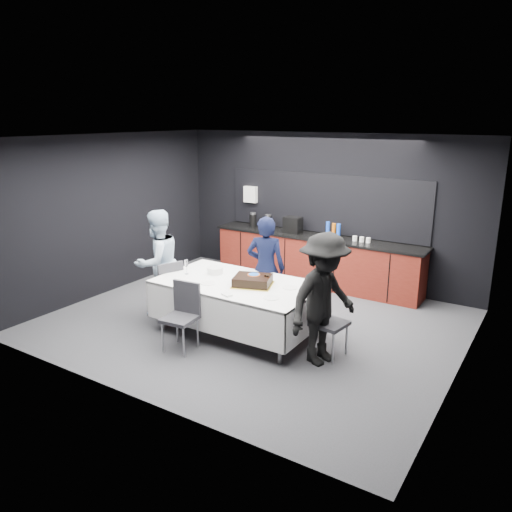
# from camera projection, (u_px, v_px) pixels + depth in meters

# --- Properties ---
(ground) EXTENTS (6.00, 6.00, 0.00)m
(ground) POSITION_uv_depth(u_px,v_px,m) (253.00, 323.00, 7.72)
(ground) COLOR #424247
(ground) RESTS_ON ground
(room_shell) EXTENTS (6.04, 5.04, 2.82)m
(room_shell) POSITION_uv_depth(u_px,v_px,m) (252.00, 204.00, 7.21)
(room_shell) COLOR white
(room_shell) RESTS_ON ground
(kitchenette) EXTENTS (4.10, 0.64, 2.05)m
(kitchenette) POSITION_uv_depth(u_px,v_px,m) (315.00, 256.00, 9.38)
(kitchenette) COLOR #58150D
(kitchenette) RESTS_ON ground
(party_table) EXTENTS (2.32, 1.32, 0.78)m
(party_table) POSITION_uv_depth(u_px,v_px,m) (238.00, 291.00, 7.22)
(party_table) COLOR #99999E
(party_table) RESTS_ON ground
(cake_assembly) EXTENTS (0.66, 0.60, 0.17)m
(cake_assembly) POSITION_uv_depth(u_px,v_px,m) (253.00, 281.00, 7.03)
(cake_assembly) COLOR yellow
(cake_assembly) RESTS_ON party_table
(plate_stack) EXTENTS (0.24, 0.24, 0.10)m
(plate_stack) POSITION_uv_depth(u_px,v_px,m) (215.00, 270.00, 7.55)
(plate_stack) COLOR white
(plate_stack) RESTS_ON party_table
(loose_plate_near) EXTENTS (0.21, 0.21, 0.01)m
(loose_plate_near) POSITION_uv_depth(u_px,v_px,m) (208.00, 283.00, 7.12)
(loose_plate_near) COLOR white
(loose_plate_near) RESTS_ON party_table
(loose_plate_right_a) EXTENTS (0.21, 0.21, 0.01)m
(loose_plate_right_a) POSITION_uv_depth(u_px,v_px,m) (290.00, 288.00, 6.94)
(loose_plate_right_a) COLOR white
(loose_plate_right_a) RESTS_ON party_table
(loose_plate_right_b) EXTENTS (0.21, 0.21, 0.01)m
(loose_plate_right_b) POSITION_uv_depth(u_px,v_px,m) (271.00, 298.00, 6.55)
(loose_plate_right_b) COLOR white
(loose_plate_right_b) RESTS_ON party_table
(loose_plate_far) EXTENTS (0.21, 0.21, 0.01)m
(loose_plate_far) POSITION_uv_depth(u_px,v_px,m) (252.00, 275.00, 7.47)
(loose_plate_far) COLOR white
(loose_plate_far) RESTS_ON party_table
(fork_pile) EXTENTS (0.18, 0.14, 0.02)m
(fork_pile) POSITION_uv_depth(u_px,v_px,m) (227.00, 295.00, 6.64)
(fork_pile) COLOR white
(fork_pile) RESTS_ON party_table
(champagne_flute) EXTENTS (0.06, 0.06, 0.22)m
(champagne_flute) POSITION_uv_depth(u_px,v_px,m) (186.00, 264.00, 7.50)
(champagne_flute) COLOR white
(champagne_flute) RESTS_ON party_table
(chair_left) EXTENTS (0.54, 0.54, 0.92)m
(chair_left) POSITION_uv_depth(u_px,v_px,m) (168.00, 285.00, 7.79)
(chair_left) COLOR #302F35
(chair_left) RESTS_ON ground
(chair_right) EXTENTS (0.48, 0.48, 0.92)m
(chair_right) POSITION_uv_depth(u_px,v_px,m) (325.00, 316.00, 6.59)
(chair_right) COLOR #302F35
(chair_right) RESTS_ON ground
(chair_near) EXTENTS (0.46, 0.46, 0.92)m
(chair_near) POSITION_uv_depth(u_px,v_px,m) (183.00, 311.00, 6.77)
(chair_near) COLOR #302F35
(chair_near) RESTS_ON ground
(person_center) EXTENTS (0.69, 0.57, 1.64)m
(person_center) POSITION_uv_depth(u_px,v_px,m) (266.00, 268.00, 7.70)
(person_center) COLOR black
(person_center) RESTS_ON ground
(person_left) EXTENTS (0.76, 0.91, 1.69)m
(person_left) POSITION_uv_depth(u_px,v_px,m) (158.00, 263.00, 7.90)
(person_left) COLOR silver
(person_left) RESTS_ON ground
(person_right) EXTENTS (0.93, 1.25, 1.72)m
(person_right) POSITION_uv_depth(u_px,v_px,m) (324.00, 299.00, 6.28)
(person_right) COLOR black
(person_right) RESTS_ON ground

